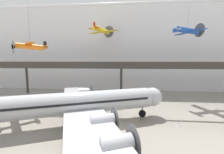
{
  "coord_description": "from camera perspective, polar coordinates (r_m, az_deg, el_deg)",
  "views": [
    {
      "loc": [
        1.28,
        -22.73,
        10.46
      ],
      "look_at": [
        -1.62,
        9.13,
        6.8
      ],
      "focal_mm": 24.0,
      "sensor_mm": 36.0,
      "label": 1
    }
  ],
  "objects": [
    {
      "name": "ceiling_truss_beam",
      "position": [
        39.39,
        3.37,
        26.18
      ],
      "size": [
        120.0,
        0.6,
        0.6
      ],
      "color": "silver"
    },
    {
      "name": "mezzanine_walkway",
      "position": [
        44.09,
        3.53,
        3.71
      ],
      "size": [
        110.0,
        3.2,
        9.96
      ],
      "color": "#38332D",
      "rests_on": "ground"
    },
    {
      "name": "hangar_back_wall",
      "position": [
        53.14,
        3.87,
        10.57
      ],
      "size": [
        140.0,
        3.0,
        28.43
      ],
      "color": "white",
      "rests_on": "ground"
    },
    {
      "name": "suspended_plane_yellow_lowwing",
      "position": [
        45.88,
        -3.86,
        17.28
      ],
      "size": [
        9.57,
        8.44,
        5.95
      ],
      "rotation": [
        0.0,
        0.0,
        1.11
      ],
      "color": "yellow"
    },
    {
      "name": "suspended_plane_blue_trainer",
      "position": [
        42.58,
        26.85,
        15.48
      ],
      "size": [
        8.0,
        9.35,
        7.2
      ],
      "rotation": [
        0.0,
        0.0,
        0.35
      ],
      "color": "#1E4CAD"
    },
    {
      "name": "ground_plane",
      "position": [
        25.06,
        1.89,
        -18.14
      ],
      "size": [
        260.0,
        260.0,
        0.0
      ],
      "primitive_type": "plane",
      "color": "gray"
    },
    {
      "name": "airliner_silver_main",
      "position": [
        24.74,
        -13.43,
        -9.8
      ],
      "size": [
        29.91,
        35.08,
        10.39
      ],
      "rotation": [
        0.0,
        0.0,
        0.39
      ],
      "color": "#B7BABF",
      "rests_on": "ground"
    },
    {
      "name": "suspended_plane_orange_highwing",
      "position": [
        33.46,
        -28.73,
        10.21
      ],
      "size": [
        6.35,
        6.42,
        11.67
      ],
      "rotation": [
        0.0,
        0.0,
        3.88
      ],
      "color": "orange"
    },
    {
      "name": "stanchion_barrier",
      "position": [
        26.91,
        24.17,
        -16.18
      ],
      "size": [
        0.36,
        0.36,
        1.08
      ],
      "color": "#B2B5BA",
      "rests_on": "ground"
    }
  ]
}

